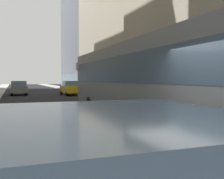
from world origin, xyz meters
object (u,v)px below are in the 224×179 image
at_px(car_grey_wagon, 19,88).
at_px(dalmatian_dog, 184,160).
at_px(car_yellow_taxi, 71,88).
at_px(transit_bus, 148,81).

xyz_separation_m(car_grey_wagon, dalmatian_dog, (1.99, -28.88, -0.31)).
bearing_deg(car_yellow_taxi, dalmatian_dog, -97.68).
bearing_deg(transit_bus, car_yellow_taxi, 85.79).
height_order(transit_bus, car_grey_wagon, transit_bus).
relative_size(transit_bus, car_grey_wagon, 2.90).
xyz_separation_m(transit_bus, car_yellow_taxi, (1.60, 21.72, -0.95)).
distance_m(transit_bus, dalmatian_dog, 5.54).
distance_m(car_yellow_taxi, car_grey_wagon, 6.00).
height_order(transit_bus, car_yellow_taxi, transit_bus).
bearing_deg(car_yellow_taxi, car_grey_wagon, 158.93).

